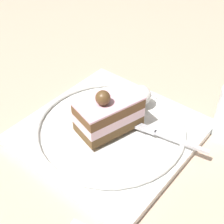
{
  "coord_description": "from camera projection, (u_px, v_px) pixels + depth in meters",
  "views": [
    {
      "loc": [
        0.25,
        -0.28,
        0.36
      ],
      "look_at": [
        0.0,
        -0.01,
        0.05
      ],
      "focal_mm": 51.36,
      "sensor_mm": 36.0,
      "label": 1
    }
  ],
  "objects": [
    {
      "name": "cake_slice",
      "position": [
        108.0,
        113.0,
        0.48
      ],
      "size": [
        0.07,
        0.11,
        0.07
      ],
      "color": "brown",
      "rests_on": "dessert_plate"
    },
    {
      "name": "ground_plane",
      "position": [
        114.0,
        132.0,
        0.52
      ],
      "size": [
        2.4,
        2.4,
        0.0
      ],
      "primitive_type": "plane",
      "color": "tan"
    },
    {
      "name": "fork",
      "position": [
        164.0,
        136.0,
        0.48
      ],
      "size": [
        0.13,
        0.04,
        0.0
      ],
      "color": "silver",
      "rests_on": "dessert_plate"
    },
    {
      "name": "dessert_plate",
      "position": [
        112.0,
        132.0,
        0.5
      ],
      "size": [
        0.26,
        0.26,
        0.02
      ],
      "color": "white",
      "rests_on": "ground_plane"
    },
    {
      "name": "whipped_cream_dollop",
      "position": [
        142.0,
        96.0,
        0.53
      ],
      "size": [
        0.04,
        0.04,
        0.03
      ],
      "primitive_type": "ellipsoid",
      "color": "white",
      "rests_on": "dessert_plate"
    }
  ]
}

